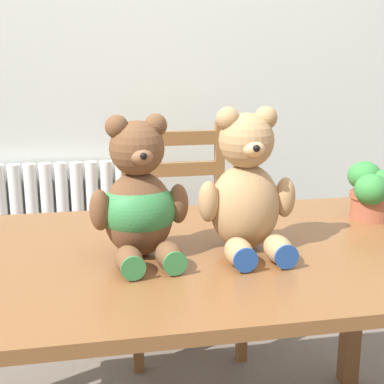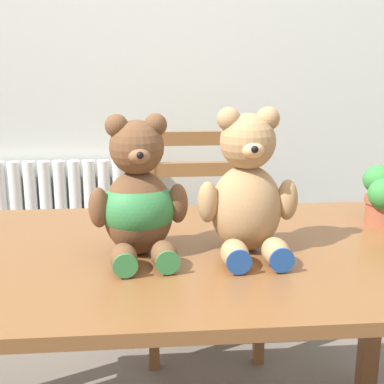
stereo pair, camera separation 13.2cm
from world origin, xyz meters
name	(u,v)px [view 2 (the right image)]	position (x,y,z in m)	size (l,w,h in m)	color
wall_back	(158,33)	(0.00, 1.71, 1.30)	(8.00, 0.04, 2.60)	silver
radiator	(78,240)	(-0.41, 1.64, 0.33)	(0.76, 0.10, 0.72)	white
dining_table	(175,281)	(0.00, 0.42, 0.62)	(1.53, 0.84, 0.71)	brown
wooden_chair_behind	(200,234)	(0.15, 1.27, 0.46)	(0.45, 0.44, 0.92)	brown
teddy_bear_left	(138,200)	(-0.09, 0.40, 0.85)	(0.25, 0.26, 0.35)	brown
teddy_bear_right	(248,192)	(0.18, 0.40, 0.86)	(0.25, 0.25, 0.37)	tan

